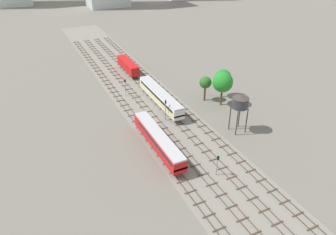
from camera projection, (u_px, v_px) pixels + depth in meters
ground_plane at (147, 100)px, 86.08m from camera, size 480.00×480.00×0.00m
ballast_bed at (147, 100)px, 86.08m from camera, size 17.10×176.00×0.01m
track_far_left at (123, 103)px, 84.35m from camera, size 2.40×126.00×0.29m
track_left at (138, 99)px, 85.98m from camera, size 2.40×126.00×0.29m
track_centre_left at (153, 96)px, 87.61m from camera, size 2.40×126.00×0.29m
track_centre at (167, 93)px, 89.24m from camera, size 2.40×126.00×0.29m
diesel_railcar_far_left_nearest at (158, 140)px, 64.67m from camera, size 2.96×20.50×3.80m
passenger_coach_centre_left_near at (160, 96)px, 82.20m from camera, size 2.96×22.00×3.80m
freight_boxcar_centre_left_mid at (128, 65)px, 102.13m from camera, size 2.87×14.00×3.60m
water_tower at (240, 102)px, 68.82m from camera, size 3.73×3.73×8.91m
signal_post_nearest at (165, 107)px, 74.84m from camera, size 0.28×0.47×5.56m
signal_post_near at (125, 85)px, 86.30m from camera, size 0.28×0.47×5.26m
signal_post_mid at (217, 163)px, 57.62m from camera, size 0.28×0.47×4.56m
lineside_tree_0 at (205, 83)px, 83.33m from camera, size 3.22×3.22×6.88m
lineside_tree_1 at (223, 82)px, 80.32m from camera, size 5.26×5.26×9.17m
lineside_tree_2 at (223, 78)px, 84.94m from camera, size 4.46×4.46×7.99m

